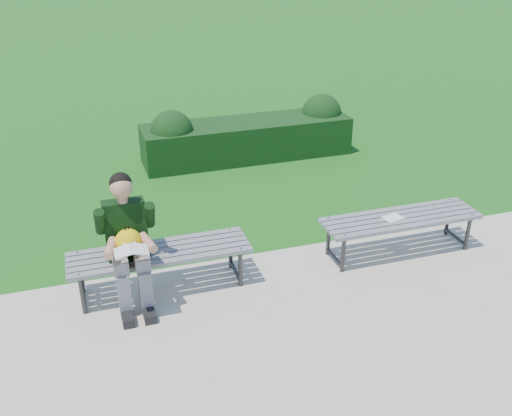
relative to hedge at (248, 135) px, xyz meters
name	(u,v)px	position (x,y,z in m)	size (l,w,h in m)	color
ground	(258,254)	(-0.80, -3.00, -0.37)	(80.00, 80.00, 0.00)	#146915
walkway	(319,351)	(-0.80, -4.75, -0.36)	(30.00, 3.50, 0.02)	beige
hedge	(248,135)	(0.00, 0.00, 0.00)	(3.34, 0.88, 0.90)	#153A0E
bench_left	(160,255)	(-1.95, -3.38, 0.05)	(1.80, 0.50, 0.46)	gray
bench_right	(400,221)	(0.73, -3.45, 0.05)	(1.80, 0.50, 0.46)	gray
seated_boy	(128,238)	(-2.25, -3.48, 0.35)	(0.56, 0.76, 1.31)	gray
paper_sheet	(393,218)	(0.63, -3.45, 0.10)	(0.25, 0.21, 0.01)	white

